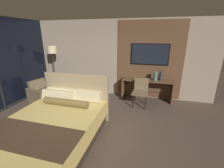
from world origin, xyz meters
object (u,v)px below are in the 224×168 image
object	(u,v)px
armchair_by_window	(43,94)
bed	(57,124)
desk	(147,86)
book	(147,79)
tv	(150,54)
desk_chair	(141,90)
floor_lamp	(52,54)
vase_tall	(161,76)
vase_short	(156,76)

from	to	relation	value
armchair_by_window	bed	bearing A→B (deg)	-120.39
desk	book	bearing A→B (deg)	135.11
desk	tv	xyz separation A→B (m)	(0.00, 0.18, 1.11)
desk	desk_chair	distance (m)	0.55
floor_lamp	vase_tall	world-z (taller)	floor_lamp
desk	vase_short	distance (m)	0.48
desk_chair	armchair_by_window	bearing A→B (deg)	-168.30
bed	armchair_by_window	bearing A→B (deg)	135.63
armchair_by_window	vase_tall	bearing A→B (deg)	-60.99
desk	desk_chair	size ratio (longest dim) A/B	1.93
book	armchair_by_window	bearing A→B (deg)	-163.44
bed	book	size ratio (longest dim) A/B	9.25
tv	desk_chair	size ratio (longest dim) A/B	1.41
tv	bed	bearing A→B (deg)	-123.05
vase_tall	vase_short	size ratio (longest dim) A/B	0.98
desk	vase_short	bearing A→B (deg)	-15.38
floor_lamp	vase_short	distance (m)	3.89
desk_chair	armchair_by_window	distance (m)	3.44
desk	vase_tall	xyz separation A→B (m)	(0.44, 0.03, 0.40)
tv	armchair_by_window	world-z (taller)	tv
desk_chair	floor_lamp	size ratio (longest dim) A/B	0.49
bed	desk_chair	distance (m)	2.77
bed	armchair_by_window	xyz separation A→B (m)	(-1.69, 1.66, -0.11)
bed	tv	world-z (taller)	tv
armchair_by_window	vase_tall	size ratio (longest dim) A/B	3.13
desk	vase_short	xyz separation A→B (m)	(0.25, -0.07, 0.41)
tv	vase_short	distance (m)	0.79
armchair_by_window	vase_tall	xyz separation A→B (m)	(4.01, 1.08, 0.67)
tv	armchair_by_window	size ratio (longest dim) A/B	1.35
armchair_by_window	desk_chair	bearing A→B (deg)	-67.13
armchair_by_window	book	world-z (taller)	book
armchair_by_window	floor_lamp	size ratio (longest dim) A/B	0.51
bed	desk	bearing A→B (deg)	55.21
desk	floor_lamp	distance (m)	3.74
tv	vase_short	size ratio (longest dim) A/B	4.15
armchair_by_window	vase_short	size ratio (longest dim) A/B	3.08
tv	armchair_by_window	bearing A→B (deg)	-160.97
floor_lamp	book	distance (m)	3.66
bed	vase_short	distance (m)	3.44
desk_chair	vase_short	distance (m)	0.73
tv	vase_short	xyz separation A→B (m)	(0.25, -0.25, -0.70)
floor_lamp	vase_tall	distance (m)	4.08
bed	tv	xyz separation A→B (m)	(1.88, 2.89, 1.26)
desk	tv	world-z (taller)	tv
bed	floor_lamp	distance (m)	3.22
desk	tv	bearing A→B (deg)	90.00
vase_tall	vase_short	bearing A→B (deg)	-152.05
desk	bed	bearing A→B (deg)	-124.79
bed	desk_chair	bearing A→B (deg)	52.27
desk_chair	vase_short	xyz separation A→B (m)	(0.44, 0.45, 0.37)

